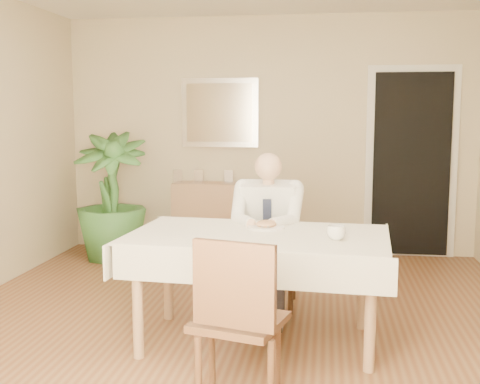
# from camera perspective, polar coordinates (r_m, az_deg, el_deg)

# --- Properties ---
(room) EXTENTS (5.00, 5.02, 2.60)m
(room) POSITION_cam_1_polar(r_m,az_deg,el_deg) (4.21, -0.68, 4.11)
(room) COLOR brown
(room) RESTS_ON ground
(window) EXTENTS (1.34, 0.04, 1.44)m
(window) POSITION_cam_1_polar(r_m,az_deg,el_deg) (1.80, -12.94, 4.11)
(window) COLOR silver
(window) RESTS_ON room
(doorway) EXTENTS (0.96, 0.07, 2.10)m
(doorway) POSITION_cam_1_polar(r_m,az_deg,el_deg) (6.70, 15.92, 2.53)
(doorway) COLOR silver
(doorway) RESTS_ON ground
(mirror) EXTENTS (0.86, 0.04, 0.76)m
(mirror) POSITION_cam_1_polar(r_m,az_deg,el_deg) (6.72, -1.93, 7.52)
(mirror) COLOR silver
(mirror) RESTS_ON room
(dining_table) EXTENTS (1.78, 1.13, 0.75)m
(dining_table) POSITION_cam_1_polar(r_m,az_deg,el_deg) (4.03, 1.70, -5.14)
(dining_table) COLOR #936A47
(dining_table) RESTS_ON ground
(chair_far) EXTENTS (0.49, 0.49, 0.92)m
(chair_far) POSITION_cam_1_polar(r_m,az_deg,el_deg) (4.92, 2.87, -4.56)
(chair_far) COLOR #3B2113
(chair_far) RESTS_ON ground
(chair_near) EXTENTS (0.53, 0.54, 0.93)m
(chair_near) POSITION_cam_1_polar(r_m,az_deg,el_deg) (3.16, -0.26, -11.46)
(chair_near) COLOR #3B2113
(chair_near) RESTS_ON ground
(seated_man) EXTENTS (0.48, 0.72, 1.24)m
(seated_man) POSITION_cam_1_polar(r_m,az_deg,el_deg) (4.60, 2.55, -3.25)
(seated_man) COLOR white
(seated_man) RESTS_ON ground
(plate) EXTENTS (0.26, 0.26, 0.02)m
(plate) POSITION_cam_1_polar(r_m,az_deg,el_deg) (4.19, 2.49, -3.35)
(plate) COLOR white
(plate) RESTS_ON dining_table
(food) EXTENTS (0.14, 0.14, 0.06)m
(food) POSITION_cam_1_polar(r_m,az_deg,el_deg) (4.19, 2.49, -3.05)
(food) COLOR #8A603F
(food) RESTS_ON dining_table
(knife) EXTENTS (0.01, 0.13, 0.01)m
(knife) POSITION_cam_1_polar(r_m,az_deg,el_deg) (4.12, 2.96, -3.29)
(knife) COLOR silver
(knife) RESTS_ON dining_table
(fork) EXTENTS (0.01, 0.13, 0.01)m
(fork) POSITION_cam_1_polar(r_m,az_deg,el_deg) (4.13, 1.86, -3.26)
(fork) COLOR silver
(fork) RESTS_ON dining_table
(coffee_mug) EXTENTS (0.12, 0.12, 0.09)m
(coffee_mug) POSITION_cam_1_polar(r_m,az_deg,el_deg) (3.85, 9.12, -3.84)
(coffee_mug) COLOR white
(coffee_mug) RESTS_ON dining_table
(sideboard) EXTENTS (0.98, 0.34, 0.78)m
(sideboard) POSITION_cam_1_polar(r_m,az_deg,el_deg) (6.68, -2.11, -2.47)
(sideboard) COLOR #936A47
(sideboard) RESTS_ON ground
(photo_frame_left) EXTENTS (0.10, 0.02, 0.14)m
(photo_frame_left) POSITION_cam_1_polar(r_m,az_deg,el_deg) (6.72, -5.94, 1.53)
(photo_frame_left) COLOR silver
(photo_frame_left) RESTS_ON sideboard
(photo_frame_center) EXTENTS (0.10, 0.02, 0.14)m
(photo_frame_center) POSITION_cam_1_polar(r_m,az_deg,el_deg) (6.69, -3.93, 1.53)
(photo_frame_center) COLOR silver
(photo_frame_center) RESTS_ON sideboard
(photo_frame_right) EXTENTS (0.10, 0.02, 0.14)m
(photo_frame_right) POSITION_cam_1_polar(r_m,az_deg,el_deg) (6.64, -1.09, 1.50)
(photo_frame_right) COLOR silver
(photo_frame_right) RESTS_ON sideboard
(potted_palm) EXTENTS (0.87, 0.87, 1.35)m
(potted_palm) POSITION_cam_1_polar(r_m,az_deg,el_deg) (6.50, -12.16, -0.39)
(potted_palm) COLOR #2E5C26
(potted_palm) RESTS_ON ground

